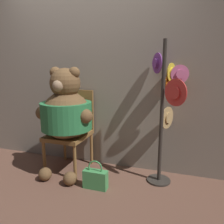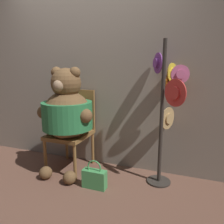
# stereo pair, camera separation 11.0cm
# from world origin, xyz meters

# --- Properties ---
(ground_plane) EXTENTS (14.00, 14.00, 0.00)m
(ground_plane) POSITION_xyz_m (0.00, 0.00, 0.00)
(ground_plane) COLOR brown
(wall_back) EXTENTS (8.00, 0.10, 2.71)m
(wall_back) POSITION_xyz_m (0.00, 0.79, 1.35)
(wall_back) COLOR gray
(wall_back) RESTS_ON ground_plane
(chair) EXTENTS (0.49, 0.56, 1.05)m
(chair) POSITION_xyz_m (-0.16, 0.53, 0.56)
(chair) COLOR olive
(chair) RESTS_ON ground_plane
(teddy_bear) EXTENTS (0.76, 0.67, 1.36)m
(teddy_bear) POSITION_xyz_m (-0.13, 0.34, 0.80)
(teddy_bear) COLOR brown
(teddy_bear) RESTS_ON ground_plane
(hat_display_rack) EXTENTS (0.42, 0.49, 1.65)m
(hat_display_rack) POSITION_xyz_m (1.06, 0.53, 0.94)
(hat_display_rack) COLOR #332D28
(hat_display_rack) RESTS_ON ground_plane
(handbag_on_ground) EXTENTS (0.28, 0.11, 0.33)m
(handbag_on_ground) POSITION_xyz_m (0.35, 0.10, 0.12)
(handbag_on_ground) COLOR #479E56
(handbag_on_ground) RESTS_ON ground_plane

